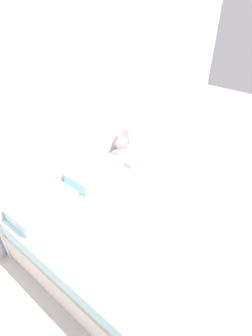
{
  "coord_description": "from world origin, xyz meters",
  "views": [
    {
      "loc": [
        -1.32,
        -2.11,
        2.44
      ],
      "look_at": [
        0.54,
        -0.59,
        0.72
      ],
      "focal_mm": 28.0,
      "sensor_mm": 36.0,
      "label": 1
    }
  ],
  "objects_px": {
    "nightstand": "(130,167)",
    "flower_vase": "(121,145)",
    "table_lamp": "(129,133)",
    "bed": "(123,240)"
  },
  "relations": [
    {
      "from": "table_lamp",
      "to": "flower_vase",
      "type": "bearing_deg",
      "value": -171.12
    },
    {
      "from": "bed",
      "to": "nightstand",
      "type": "distance_m",
      "value": 1.32
    },
    {
      "from": "bed",
      "to": "table_lamp",
      "type": "relative_size",
      "value": 6.31
    },
    {
      "from": "flower_vase",
      "to": "table_lamp",
      "type": "bearing_deg",
      "value": 8.88
    },
    {
      "from": "table_lamp",
      "to": "nightstand",
      "type": "bearing_deg",
      "value": -126.93
    },
    {
      "from": "bed",
      "to": "nightstand",
      "type": "relative_size",
      "value": 4.09
    },
    {
      "from": "nightstand",
      "to": "flower_vase",
      "type": "distance_m",
      "value": 0.44
    },
    {
      "from": "bed",
      "to": "nightstand",
      "type": "bearing_deg",
      "value": 35.34
    },
    {
      "from": "bed",
      "to": "flower_vase",
      "type": "xyz_separation_m",
      "value": [
        0.95,
        0.81,
        0.38
      ]
    },
    {
      "from": "nightstand",
      "to": "bed",
      "type": "bearing_deg",
      "value": -144.66
    }
  ]
}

